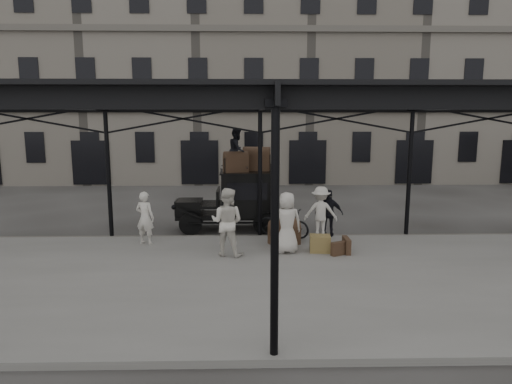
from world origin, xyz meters
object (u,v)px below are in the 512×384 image
at_px(porter_official, 329,213).
at_px(bicycle, 284,223).
at_px(taxi, 238,198).
at_px(steamer_trunk_roof_near, 236,163).
at_px(steamer_trunk_platform, 284,234).
at_px(porter_left, 145,218).

relative_size(porter_official, bicycle, 0.88).
relative_size(taxi, porter_official, 2.31).
relative_size(porter_official, steamer_trunk_roof_near, 1.90).
relative_size(bicycle, steamer_trunk_roof_near, 2.16).
relative_size(steamer_trunk_roof_near, steamer_trunk_platform, 0.92).
bearing_deg(steamer_trunk_roof_near, porter_left, -159.42).
bearing_deg(bicycle, steamer_trunk_roof_near, 80.27).
bearing_deg(bicycle, steamer_trunk_platform, -155.41).
xyz_separation_m(bicycle, steamer_trunk_platform, (-0.06, -0.90, -0.14)).
height_order(porter_left, bicycle, porter_left).
distance_m(taxi, bicycle, 2.24).
relative_size(taxi, steamer_trunk_roof_near, 4.40).
xyz_separation_m(porter_official, steamer_trunk_platform, (-1.57, -0.90, -0.46)).
bearing_deg(steamer_trunk_platform, bicycle, 66.32).
bearing_deg(taxi, steamer_trunk_platform, -58.63).
distance_m(porter_official, bicycle, 1.54).
bearing_deg(taxi, porter_left, -141.75).
height_order(porter_left, steamer_trunk_roof_near, steamer_trunk_roof_near).
height_order(taxi, steamer_trunk_roof_near, steamer_trunk_roof_near).
relative_size(taxi, steamer_trunk_platform, 4.03).
xyz_separation_m(porter_left, steamer_trunk_platform, (4.37, -0.14, -0.51)).
height_order(porter_official, bicycle, porter_official).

